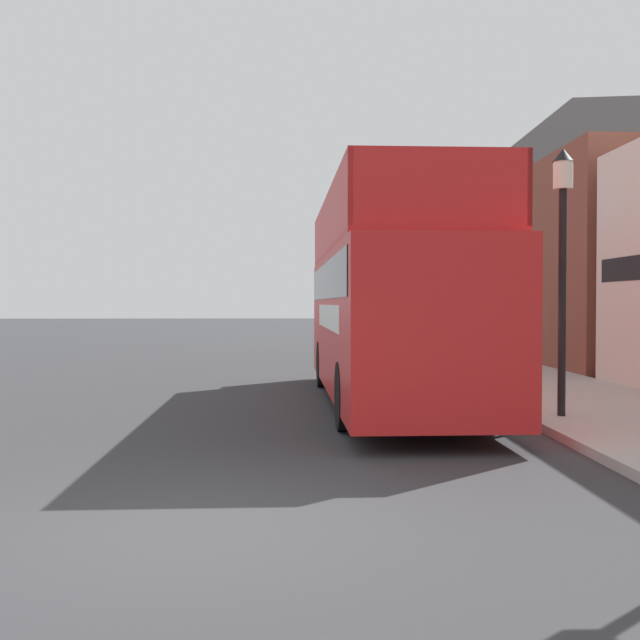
# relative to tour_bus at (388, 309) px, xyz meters

# --- Properties ---
(ground_plane) EXTENTS (144.00, 144.00, 0.00)m
(ground_plane) POSITION_rel_tour_bus_xyz_m (-2.85, 12.74, -1.90)
(ground_plane) COLOR #333335
(sidewalk) EXTENTS (3.66, 108.00, 0.14)m
(sidewalk) POSITION_rel_tour_bus_xyz_m (3.81, 9.74, -1.83)
(sidewalk) COLOR #ADAAA3
(sidewalk) RESTS_ON ground_plane
(brick_terrace_rear) EXTENTS (6.00, 18.34, 9.81)m
(brick_terrace_rear) POSITION_rel_tour_bus_xyz_m (8.64, 13.31, 3.01)
(brick_terrace_rear) COLOR brown
(brick_terrace_rear) RESTS_ON ground_plane
(tour_bus) EXTENTS (2.73, 10.40, 4.12)m
(tour_bus) POSITION_rel_tour_bus_xyz_m (0.00, 0.00, 0.00)
(tour_bus) COLOR red
(tour_bus) RESTS_ON ground_plane
(parked_car_ahead_of_bus) EXTENTS (1.81, 4.32, 1.52)m
(parked_car_ahead_of_bus) POSITION_rel_tour_bus_xyz_m (0.88, 7.36, -1.20)
(parked_car_ahead_of_bus) COLOR black
(parked_car_ahead_of_bus) RESTS_ON ground_plane
(lamp_post_nearest) EXTENTS (0.35, 0.35, 4.44)m
(lamp_post_nearest) POSITION_rel_tour_bus_xyz_m (2.58, -2.58, 1.32)
(lamp_post_nearest) COLOR black
(lamp_post_nearest) RESTS_ON sidewalk
(lamp_post_second) EXTENTS (0.35, 0.35, 4.75)m
(lamp_post_second) POSITION_rel_tour_bus_xyz_m (2.53, 7.10, 1.51)
(lamp_post_second) COLOR black
(lamp_post_second) RESTS_ON sidewalk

